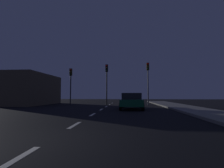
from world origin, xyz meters
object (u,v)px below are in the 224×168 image
(traffic_signal_center, at_px, (107,77))
(traffic_signal_right, at_px, (148,76))
(traffic_signal_left, at_px, (71,79))
(car_stopped_ahead, at_px, (132,101))

(traffic_signal_center, relative_size, traffic_signal_right, 0.97)
(traffic_signal_left, height_order, traffic_signal_center, traffic_signal_center)
(car_stopped_ahead, bearing_deg, traffic_signal_center, 117.13)
(traffic_signal_right, bearing_deg, traffic_signal_center, -180.00)
(traffic_signal_left, height_order, traffic_signal_right, traffic_signal_right)
(traffic_signal_left, relative_size, traffic_signal_center, 0.91)
(traffic_signal_center, relative_size, car_stopped_ahead, 1.18)
(traffic_signal_left, xyz_separation_m, traffic_signal_right, (9.62, 0.00, 0.38))
(traffic_signal_left, bearing_deg, car_stopped_ahead, -36.92)
(traffic_signal_left, bearing_deg, traffic_signal_center, 0.01)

